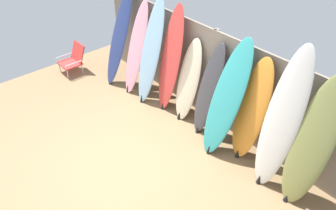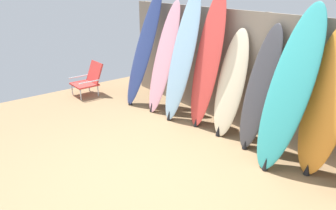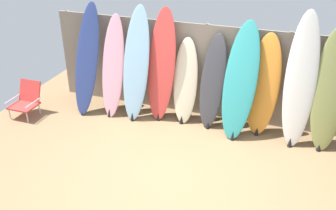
{
  "view_description": "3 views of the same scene",
  "coord_description": "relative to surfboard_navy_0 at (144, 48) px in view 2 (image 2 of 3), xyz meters",
  "views": [
    {
      "loc": [
        3.31,
        -1.9,
        4.07
      ],
      "look_at": [
        0.03,
        0.94,
        0.78
      ],
      "focal_mm": 35.0,
      "sensor_mm": 36.0,
      "label": 1
    },
    {
      "loc": [
        2.72,
        -1.88,
        2.22
      ],
      "look_at": [
        -0.28,
        0.52,
        0.73
      ],
      "focal_mm": 35.0,
      "sensor_mm": 36.0,
      "label": 2
    },
    {
      "loc": [
        1.52,
        -4.35,
        3.62
      ],
      "look_at": [
        -0.28,
        0.74,
        0.77
      ],
      "focal_mm": 40.0,
      "sensor_mm": 36.0,
      "label": 3
    }
  ],
  "objects": [
    {
      "name": "surfboard_navy_0",
      "position": [
        0.0,
        0.0,
        0.0
      ],
      "size": [
        0.49,
        0.82,
        2.08
      ],
      "color": "navy",
      "rests_on": "ground"
    },
    {
      "name": "surfboard_pink_1",
      "position": [
        0.52,
        0.05,
        -0.1
      ],
      "size": [
        0.49,
        0.71,
        1.89
      ],
      "color": "pink",
      "rests_on": "ground"
    },
    {
      "name": "surfboard_charcoal_5",
      "position": [
        2.44,
        0.19,
        -0.19
      ],
      "size": [
        0.51,
        0.55,
        1.7
      ],
      "color": "#38383D",
      "rests_on": "ground"
    },
    {
      "name": "surfboard_orange_7",
      "position": [
        3.33,
        0.22,
        -0.13
      ],
      "size": [
        0.57,
        0.46,
        1.81
      ],
      "color": "orange",
      "rests_on": "ground"
    },
    {
      "name": "surfboard_skyblue_2",
      "position": [
        1.01,
        0.05,
        0.01
      ],
      "size": [
        0.51,
        0.65,
        2.11
      ],
      "color": "#8CB7D6",
      "rests_on": "ground"
    },
    {
      "name": "beach_chair",
      "position": [
        -1.04,
        -0.66,
        -0.71
      ],
      "size": [
        0.5,
        0.56,
        0.65
      ],
      "rotation": [
        0.0,
        0.0,
        -0.07
      ],
      "color": "silver",
      "rests_on": "ground"
    },
    {
      "name": "fence_back",
      "position": [
        2.2,
        0.5,
        -0.13
      ],
      "size": [
        6.08,
        0.11,
        1.8
      ],
      "color": "gray",
      "rests_on": "ground"
    },
    {
      "name": "surfboard_teal_6",
      "position": [
        2.95,
        0.05,
        -0.04
      ],
      "size": [
        0.63,
        0.77,
        2.0
      ],
      "color": "teal",
      "rests_on": "ground"
    },
    {
      "name": "surfboard_cream_4",
      "position": [
        1.93,
        0.2,
        -0.26
      ],
      "size": [
        0.51,
        0.55,
        1.57
      ],
      "color": "beige",
      "rests_on": "ground"
    },
    {
      "name": "ground",
      "position": [
        2.2,
        -1.5,
        -1.03
      ],
      "size": [
        7.68,
        7.68,
        0.0
      ],
      "primitive_type": "plane",
      "color": "#8E704C"
    },
    {
      "name": "surfboard_red_3",
      "position": [
        1.47,
        0.15,
        0.0
      ],
      "size": [
        0.57,
        0.51,
        2.1
      ],
      "color": "#D13D38",
      "rests_on": "ground"
    }
  ]
}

